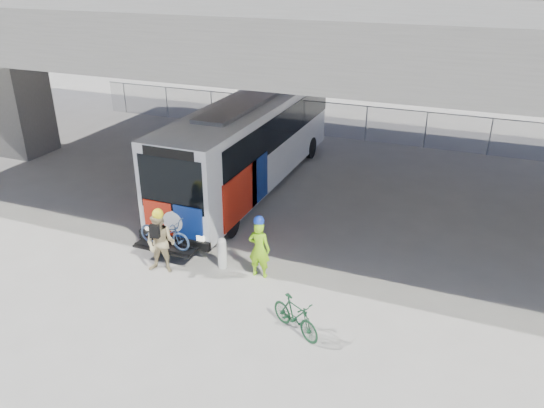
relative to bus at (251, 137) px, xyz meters
The scene contains 8 objects.
ground 5.14m from the bus, 64.73° to the right, with size 160.00×160.00×0.00m, color #9E9991.
bus is the anchor object (origin of this frame).
overpass 4.87m from the bus, ahead, with size 40.00×16.00×7.95m.
chainlink_fence 8.05m from the bus, 75.55° to the left, with size 30.00×0.06×30.00m.
bollard 6.76m from the bus, 73.80° to the right, with size 0.27×0.27×1.03m.
cyclist_hivis 7.11m from the bus, 64.12° to the right, with size 0.68×0.47×1.98m.
cyclist_tan 7.28m from the bus, 87.96° to the right, with size 1.03×0.87×2.08m.
bike_parked 9.90m from the bus, 59.53° to the right, with size 0.47×1.66×0.99m, color #133C21.
Camera 1 is at (6.49, -14.45, 8.57)m, focal length 35.00 mm.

